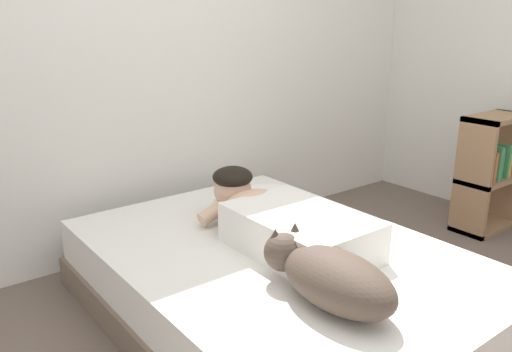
{
  "coord_description": "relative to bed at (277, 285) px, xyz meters",
  "views": [
    {
      "loc": [
        -1.31,
        -1.05,
        1.32
      ],
      "look_at": [
        0.14,
        0.83,
        0.6
      ],
      "focal_mm": 36.28,
      "sensor_mm": 36.0,
      "label": 1
    }
  ],
  "objects": [
    {
      "name": "cell_phone",
      "position": [
        0.17,
        -0.06,
        0.18
      ],
      "size": [
        0.07,
        0.14,
        0.01
      ],
      "primitive_type": "cube",
      "color": "black",
      "rests_on": "bed"
    },
    {
      "name": "coffee_cup",
      "position": [
        0.13,
        0.37,
        0.22
      ],
      "size": [
        0.12,
        0.09,
        0.07
      ],
      "color": "#D84C47",
      "rests_on": "bed"
    },
    {
      "name": "pillow",
      "position": [
        0.23,
        0.46,
        0.23
      ],
      "size": [
        0.52,
        0.32,
        0.11
      ],
      "primitive_type": "ellipsoid",
      "color": "white",
      "rests_on": "bed"
    },
    {
      "name": "person_lying",
      "position": [
        0.06,
        0.06,
        0.28
      ],
      "size": [
        0.43,
        0.92,
        0.27
      ],
      "color": "white",
      "rests_on": "bed"
    },
    {
      "name": "dog",
      "position": [
        -0.14,
        -0.45,
        0.28
      ],
      "size": [
        0.26,
        0.57,
        0.21
      ],
      "color": "#4C3D33",
      "rests_on": "bed"
    },
    {
      "name": "bookshelf",
      "position": [
        1.77,
        0.0,
        0.22
      ],
      "size": [
        0.45,
        0.24,
        0.75
      ],
      "color": "#997251",
      "rests_on": "ground"
    },
    {
      "name": "back_wall",
      "position": [
        -0.04,
        1.13,
        1.08
      ],
      "size": [
        4.24,
        0.12,
        2.5
      ],
      "color": "silver",
      "rests_on": "ground"
    },
    {
      "name": "bed",
      "position": [
        0.0,
        0.0,
        0.0
      ],
      "size": [
        1.34,
        1.9,
        0.35
      ],
      "color": "#726051",
      "rests_on": "ground"
    }
  ]
}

